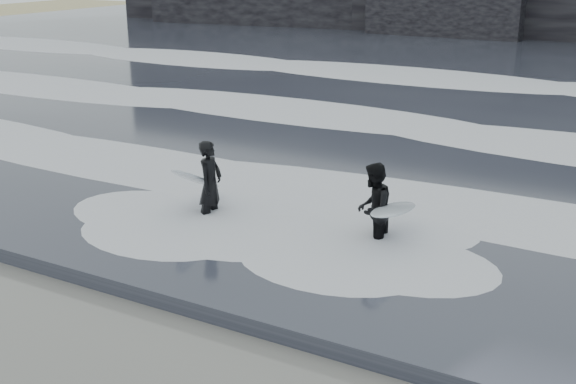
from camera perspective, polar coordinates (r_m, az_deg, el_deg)
name	(u,v)px	position (r m, az deg, el deg)	size (l,w,h in m)	color
sea	(529,75)	(35.21, 18.53, 8.77)	(90.00, 52.00, 0.30)	#333642
foam_near	(344,190)	(16.43, 4.41, 0.15)	(60.00, 3.20, 0.20)	white
foam_mid	(440,127)	(22.74, 11.95, 5.07)	(60.00, 4.00, 0.24)	white
foam_far	(509,82)	(31.29, 17.09, 8.34)	(60.00, 4.80, 0.30)	white
surfer_left	(208,183)	(15.19, -6.35, 0.68)	(1.07, 1.94, 1.86)	black
surfer_right	(376,209)	(13.82, 6.93, -1.33)	(1.17, 2.18, 1.80)	black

